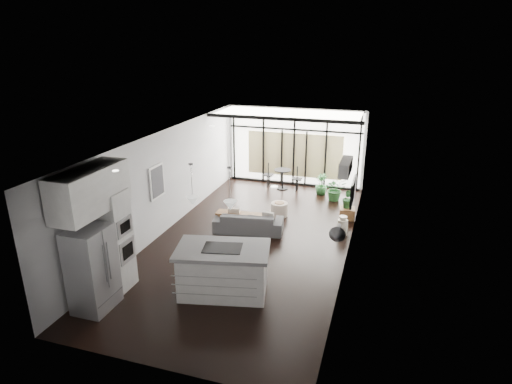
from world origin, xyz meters
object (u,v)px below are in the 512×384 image
Objects in this scene: fridge at (92,269)px; milk_can at (343,225)px; island at (223,270)px; tv at (353,191)px; console_bench at (243,221)px; pouf at (279,209)px; sofa at (249,219)px.

milk_can is (4.28, 4.88, -0.59)m from fridge.
tv reaches higher than island.
console_bench is 1.48m from pouf.
sofa is at bearing -167.38° from milk_can.
tv is (4.49, 4.85, 0.44)m from fridge.
fridge is 3.16× the size of milk_can.
console_bench is 2.77× the size of milk_can.
island is 2.57m from fridge.
sofa reaches higher than pouf.
sofa reaches higher than milk_can.
fridge is at bearing -132.78° from tv.
fridge is at bearing -112.69° from console_bench.
pouf is (2.29, 5.68, -0.65)m from fridge.
fridge is (-2.22, -1.25, 0.34)m from island.
fridge is at bearing 59.13° from sofa.
tv is (2.20, -0.83, 1.10)m from pouf.
milk_can is at bearing -21.73° from pouf.
milk_can reaches higher than console_bench.
island is at bearing 89.82° from sofa.
pouf is at bearing 57.47° from console_bench.
tv is at bearing 45.48° from island.
milk_can is at bearing -176.10° from sofa.
tv is at bearing 5.88° from console_bench.
sofa is 0.24m from console_bench.
tv is (2.92, 0.46, 1.06)m from console_bench.
console_bench is (-0.65, 3.14, -0.28)m from island.
tv is at bearing -9.13° from milk_can.
tv is at bearing -177.73° from sofa.
pouf is at bearing 159.40° from tv.
console_bench is at bearing -119.47° from pouf.
console_bench is (-0.19, 0.07, -0.13)m from sofa.
fridge is at bearing -112.00° from pouf.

